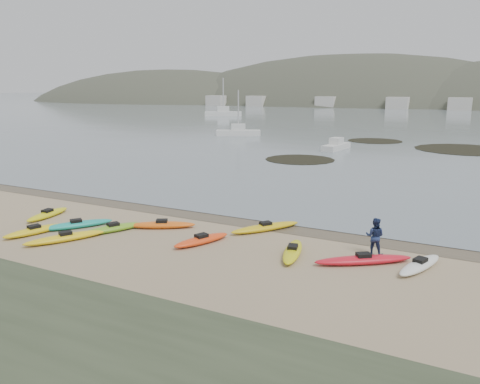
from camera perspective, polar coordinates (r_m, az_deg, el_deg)
The scene contains 8 objects.
ground at distance 25.79m, azimuth 0.00°, elevation -3.25°, with size 600.00×600.00×0.00m, color tan.
wet_sand at distance 25.53m, azimuth -0.31°, elevation -3.41°, with size 60.00×60.00×0.00m, color brown.
water at distance 322.31m, azimuth 25.77°, elevation 10.11°, with size 1200.00×1200.00×0.00m, color slate.
kayaks at distance 22.52m, azimuth -7.45°, elevation -5.28°, with size 20.72×9.44×0.34m.
person_east at distance 20.95m, azimuth 16.11°, elevation -5.21°, with size 0.79×0.62×1.63m, color navy.
kelp_mats at distance 58.38m, azimuth 20.16°, elevation 4.92°, with size 23.41×27.49×0.04m.
moored_boats at distance 101.71m, azimuth 19.95°, elevation 8.20°, with size 94.19×80.27×1.30m.
far_town at distance 167.20m, azimuth 25.90°, elevation 9.62°, with size 199.00×5.00×4.00m.
Camera 1 is at (11.41, -22.03, 7.04)m, focal length 35.00 mm.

